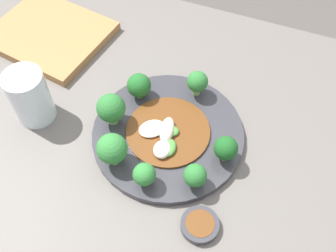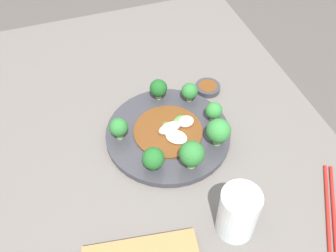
% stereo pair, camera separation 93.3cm
% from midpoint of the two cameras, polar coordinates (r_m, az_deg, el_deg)
% --- Properties ---
extents(table, '(1.12, 0.78, 0.77)m').
position_cam_midpoint_polar(table, '(1.09, -10.67, -32.19)').
color(table, '#5B5651').
rests_on(table, ground_plane).
extents(plate, '(0.29, 0.29, 0.02)m').
position_cam_midpoint_polar(plate, '(0.71, -14.66, -27.05)').
color(plate, '#333338').
rests_on(plate, table).
extents(broccoli_southeast, '(0.05, 0.05, 0.06)m').
position_cam_midpoint_polar(broccoli_southeast, '(0.66, -20.39, -34.25)').
color(broccoli_southeast, '#70A356').
rests_on(broccoli_southeast, plate).
extents(broccoli_west, '(0.04, 0.04, 0.05)m').
position_cam_midpoint_polar(broccoli_west, '(0.71, -15.58, -17.13)').
color(broccoli_west, '#89B76B').
rests_on(broccoli_west, plate).
extents(broccoli_northeast, '(0.06, 0.06, 0.07)m').
position_cam_midpoint_polar(broccoli_northeast, '(0.64, -4.96, -29.62)').
color(broccoli_northeast, '#7AAD5B').
rests_on(broccoli_northeast, plate).
extents(broccoli_northwest, '(0.04, 0.04, 0.05)m').
position_cam_midpoint_polar(broccoli_northwest, '(0.70, -9.26, -18.27)').
color(broccoli_northwest, '#89B76B').
rests_on(broccoli_northwest, plate).
extents(broccoli_east, '(0.06, 0.06, 0.07)m').
position_cam_midpoint_polar(broccoli_east, '(0.63, -12.16, -34.86)').
color(broccoli_east, '#7AAD5B').
rests_on(broccoli_east, plate).
extents(broccoli_north, '(0.04, 0.04, 0.05)m').
position_cam_midpoint_polar(broccoli_north, '(0.67, -4.83, -23.71)').
color(broccoli_north, '#89B76B').
rests_on(broccoli_north, plate).
extents(broccoli_south, '(0.04, 0.04, 0.06)m').
position_cam_midpoint_polar(broccoli_south, '(0.70, -25.55, -26.06)').
color(broccoli_south, '#7AAD5B').
rests_on(broccoli_south, plate).
extents(stirfry_center, '(0.16, 0.16, 0.02)m').
position_cam_midpoint_polar(stirfry_center, '(0.69, -14.10, -26.70)').
color(stirfry_center, '#5B3314').
rests_on(stirfry_center, plate).
extents(drinking_glass, '(0.08, 0.08, 0.11)m').
position_cam_midpoint_polar(drinking_glass, '(0.63, -3.96, -48.13)').
color(drinking_glass, silver).
rests_on(drinking_glass, table).
extents(chopsticks, '(0.21, 0.14, 0.01)m').
position_cam_midpoint_polar(chopsticks, '(0.70, 19.57, -43.28)').
color(chopsticks, red).
rests_on(chopsticks, table).
extents(sauce_dish, '(0.07, 0.07, 0.02)m').
position_cam_midpoint_polar(sauce_dish, '(0.75, -4.41, -15.79)').
color(sauce_dish, '#333338').
rests_on(sauce_dish, table).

